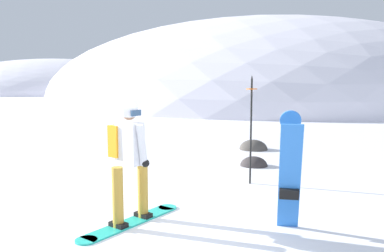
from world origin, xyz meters
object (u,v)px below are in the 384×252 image
(spare_snowboard, at_px, (290,171))
(rock_mid, at_px, (253,149))
(rock_small, at_px, (254,166))
(snowboarder_main, at_px, (128,159))
(piste_marker_near, at_px, (251,123))

(spare_snowboard, distance_m, rock_mid, 5.93)
(rock_mid, bearing_deg, rock_small, -88.02)
(snowboarder_main, xyz_separation_m, rock_small, (1.61, 3.89, -0.92))
(rock_mid, bearing_deg, spare_snowboard, -83.82)
(snowboarder_main, relative_size, piste_marker_near, 0.83)
(spare_snowboard, bearing_deg, snowboarder_main, -177.76)
(snowboarder_main, height_order, spare_snowboard, snowboarder_main)
(spare_snowboard, height_order, piste_marker_near, piste_marker_near)
(piste_marker_near, distance_m, rock_small, 1.92)
(piste_marker_near, bearing_deg, snowboarder_main, -123.76)
(piste_marker_near, bearing_deg, rock_small, 88.93)
(rock_small, bearing_deg, rock_mid, 91.98)
(spare_snowboard, distance_m, rock_small, 3.93)
(piste_marker_near, bearing_deg, rock_mid, 90.68)
(snowboarder_main, relative_size, spare_snowboard, 1.07)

